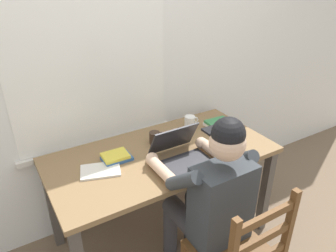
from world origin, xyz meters
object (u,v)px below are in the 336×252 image
at_px(coffee_mug_white, 190,122).
at_px(book_stack_main, 218,124).
at_px(book_stack_side, 116,157).
at_px(computer_mouse, 221,152).
at_px(desk, 162,164).
at_px(landscape_photo_print, 227,144).
at_px(laptop, 182,154).
at_px(coffee_mug_dark, 155,138).
at_px(seated_person, 210,196).

xyz_separation_m(coffee_mug_white, book_stack_main, (0.18, -0.11, -0.02)).
bearing_deg(book_stack_side, computer_mouse, -24.95).
relative_size(desk, coffee_mug_white, 12.72).
relative_size(desk, landscape_photo_print, 11.69).
height_order(laptop, landscape_photo_print, laptop).
distance_m(laptop, coffee_mug_dark, 0.29).
bearing_deg(coffee_mug_white, seated_person, -114.89).
bearing_deg(laptop, coffee_mug_white, 48.77).
distance_m(coffee_mug_dark, book_stack_main, 0.52).
bearing_deg(book_stack_main, coffee_mug_dark, 174.40).
xyz_separation_m(seated_person, laptop, (-0.00, 0.31, 0.13)).
bearing_deg(book_stack_main, seated_person, -131.74).
xyz_separation_m(book_stack_side, landscape_photo_print, (0.75, -0.21, -0.02)).
bearing_deg(coffee_mug_white, computer_mouse, -94.59).
distance_m(desk, coffee_mug_dark, 0.20).
relative_size(laptop, coffee_mug_white, 2.82).
bearing_deg(laptop, desk, 112.73).
height_order(laptop, coffee_mug_white, laptop).
height_order(computer_mouse, book_stack_main, book_stack_main).
bearing_deg(coffee_mug_white, landscape_photo_print, -75.67).
relative_size(laptop, book_stack_side, 1.81).
relative_size(computer_mouse, book_stack_side, 0.54).
relative_size(laptop, book_stack_main, 1.80).
bearing_deg(desk, landscape_photo_print, -16.69).
relative_size(seated_person, computer_mouse, 12.26).
height_order(laptop, book_stack_side, laptop).
bearing_deg(book_stack_main, laptop, -154.19).
relative_size(coffee_mug_white, book_stack_side, 0.64).
bearing_deg(laptop, book_stack_side, 147.94).
bearing_deg(coffee_mug_white, book_stack_side, -169.58).
bearing_deg(coffee_mug_white, book_stack_main, -32.28).
bearing_deg(seated_person, coffee_mug_white, 65.11).
relative_size(laptop, computer_mouse, 3.37).
bearing_deg(book_stack_main, computer_mouse, -125.16).
distance_m(book_stack_main, landscape_photo_print, 0.24).
distance_m(coffee_mug_dark, landscape_photo_print, 0.51).
height_order(seated_person, book_stack_main, seated_person).
distance_m(desk, landscape_photo_print, 0.48).
height_order(computer_mouse, landscape_photo_print, computer_mouse).
height_order(desk, coffee_mug_dark, coffee_mug_dark).
xyz_separation_m(laptop, book_stack_side, (-0.36, 0.22, -0.03)).
distance_m(laptop, book_stack_main, 0.54).
bearing_deg(landscape_photo_print, book_stack_main, 80.22).
relative_size(desk, laptop, 4.51).
relative_size(seated_person, laptop, 3.64).
xyz_separation_m(book_stack_main, book_stack_side, (-0.84, -0.01, -0.01)).
height_order(desk, landscape_photo_print, landscape_photo_print).
distance_m(coffee_mug_white, landscape_photo_print, 0.35).
bearing_deg(seated_person, book_stack_side, 124.02).
xyz_separation_m(desk, coffee_mug_dark, (0.02, 0.14, 0.14)).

